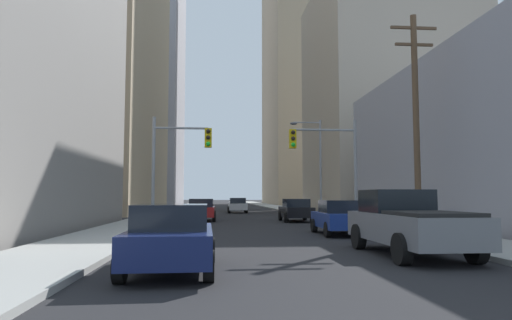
# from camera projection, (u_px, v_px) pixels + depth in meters

# --- Properties ---
(sidewalk_left) EXTENTS (3.30, 160.00, 0.15)m
(sidewalk_left) POSITION_uv_depth(u_px,v_px,m) (178.00, 210.00, 52.33)
(sidewalk_left) COLOR #9E9E99
(sidewalk_left) RESTS_ON ground
(sidewalk_right) EXTENTS (3.30, 160.00, 0.15)m
(sidewalk_right) POSITION_uv_depth(u_px,v_px,m) (291.00, 210.00, 53.46)
(sidewalk_right) COLOR #9E9E99
(sidewalk_right) RESTS_ON ground
(pickup_truck_grey) EXTENTS (2.20, 5.42, 1.90)m
(pickup_truck_grey) POSITION_uv_depth(u_px,v_px,m) (407.00, 223.00, 13.20)
(pickup_truck_grey) COLOR slate
(pickup_truck_grey) RESTS_ON ground
(sedan_navy) EXTENTS (1.95, 4.24, 1.52)m
(sedan_navy) POSITION_uv_depth(u_px,v_px,m) (172.00, 237.00, 10.26)
(sedan_navy) COLOR #141E4C
(sedan_navy) RESTS_ON ground
(sedan_blue) EXTENTS (1.95, 4.25, 1.52)m
(sedan_blue) POSITION_uv_depth(u_px,v_px,m) (340.00, 217.00, 20.18)
(sedan_blue) COLOR navy
(sedan_blue) RESTS_ON ground
(sedan_black) EXTENTS (1.95, 4.21, 1.52)m
(sedan_black) POSITION_uv_depth(u_px,v_px,m) (296.00, 210.00, 30.61)
(sedan_black) COLOR black
(sedan_black) RESTS_ON ground
(sedan_red) EXTENTS (1.95, 4.23, 1.52)m
(sedan_red) POSITION_uv_depth(u_px,v_px,m) (202.00, 210.00, 31.21)
(sedan_red) COLOR maroon
(sedan_red) RESTS_ON ground
(sedan_silver) EXTENTS (1.95, 4.22, 1.52)m
(sedan_silver) POSITION_uv_depth(u_px,v_px,m) (237.00, 205.00, 46.34)
(sedan_silver) COLOR #B7BABF
(sedan_silver) RESTS_ON ground
(traffic_signal_near_left) EXTENTS (3.21, 0.44, 6.00)m
(traffic_signal_near_left) POSITION_uv_depth(u_px,v_px,m) (179.00, 153.00, 24.61)
(traffic_signal_near_left) COLOR gray
(traffic_signal_near_left) RESTS_ON ground
(traffic_signal_near_right) EXTENTS (3.82, 0.44, 6.00)m
(traffic_signal_near_right) POSITION_uv_depth(u_px,v_px,m) (327.00, 154.00, 25.32)
(traffic_signal_near_right) COLOR gray
(traffic_signal_near_right) RESTS_ON ground
(utility_pole_right) EXTENTS (2.20, 0.28, 10.14)m
(utility_pole_right) POSITION_uv_depth(u_px,v_px,m) (416.00, 117.00, 20.87)
(utility_pole_right) COLOR brown
(utility_pole_right) RESTS_ON ground
(street_lamp_right) EXTENTS (2.41, 0.32, 7.50)m
(street_lamp_right) POSITION_uv_depth(u_px,v_px,m) (316.00, 159.00, 34.44)
(street_lamp_right) COLOR gray
(street_lamp_right) RESTS_ON ground
(building_left_mid_office) EXTENTS (19.57, 28.22, 35.16)m
(building_left_mid_office) POSITION_uv_depth(u_px,v_px,m) (66.00, 53.00, 50.62)
(building_left_mid_office) COLOR tan
(building_left_mid_office) RESTS_ON ground
(building_left_far_tower) EXTENTS (20.06, 24.74, 59.46)m
(building_left_far_tower) POSITION_uv_depth(u_px,v_px,m) (132.00, 60.00, 93.54)
(building_left_far_tower) COLOR #93939E
(building_left_far_tower) RESTS_ON ground
(building_right_mid_block) EXTENTS (15.71, 18.07, 25.54)m
(building_right_mid_block) POSITION_uv_depth(u_px,v_px,m) (385.00, 98.00, 51.32)
(building_right_mid_block) COLOR #B7A893
(building_right_mid_block) RESTS_ON ground
(building_right_far_highrise) EXTENTS (16.02, 28.44, 60.88)m
(building_right_far_highrise) POSITION_uv_depth(u_px,v_px,m) (306.00, 60.00, 95.78)
(building_right_far_highrise) COLOR tan
(building_right_far_highrise) RESTS_ON ground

